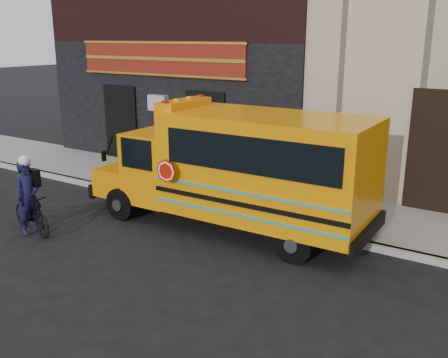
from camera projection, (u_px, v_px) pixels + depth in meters
ground at (185, 261)px, 10.01m from camera, size 120.00×120.00×0.00m
curb at (249, 219)px, 12.09m from camera, size 40.00×0.20×0.15m
sidewalk at (277, 203)px, 13.31m from camera, size 40.00×3.00×0.15m
school_bus at (241, 167)px, 11.25m from camera, size 6.93×2.47×2.92m
bicycle at (31, 213)px, 11.34m from camera, size 1.64×0.74×0.95m
cyclist at (29, 199)px, 11.18m from camera, size 0.46×0.65×1.69m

